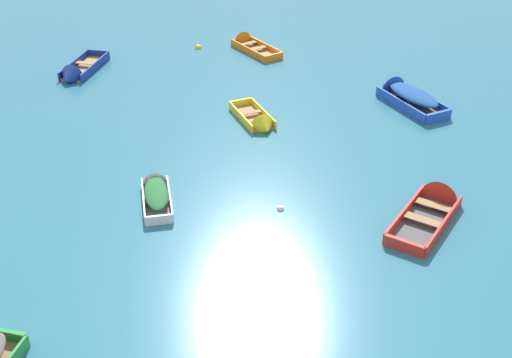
{
  "coord_description": "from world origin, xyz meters",
  "views": [
    {
      "loc": [
        0.55,
        -2.18,
        14.19
      ],
      "look_at": [
        0.0,
        21.03,
        0.15
      ],
      "focal_mm": 46.01,
      "sensor_mm": 36.0,
      "label": 1
    }
  ],
  "objects_px": {
    "rowboat_deep_blue_near_right": "(76,73)",
    "mooring_buoy_outer_edge": "(280,209)",
    "rowboat_yellow_midfield_right": "(259,123)",
    "rowboat_white_outer_left": "(156,191)",
    "rowboat_blue_outer_right": "(404,94)",
    "mooring_buoy_midfield": "(198,48)",
    "rowboat_red_back_row_right": "(436,203)",
    "rowboat_orange_midfield_left": "(246,43)"
  },
  "relations": [
    {
      "from": "mooring_buoy_outer_edge",
      "to": "rowboat_yellow_midfield_right",
      "type": "bearing_deg",
      "value": 97.66
    },
    {
      "from": "rowboat_deep_blue_near_right",
      "to": "mooring_buoy_outer_edge",
      "type": "height_order",
      "value": "rowboat_deep_blue_near_right"
    },
    {
      "from": "rowboat_blue_outer_right",
      "to": "rowboat_yellow_midfield_right",
      "type": "bearing_deg",
      "value": -157.08
    },
    {
      "from": "rowboat_deep_blue_near_right",
      "to": "rowboat_red_back_row_right",
      "type": "bearing_deg",
      "value": -36.48
    },
    {
      "from": "rowboat_yellow_midfield_right",
      "to": "rowboat_blue_outer_right",
      "type": "height_order",
      "value": "rowboat_blue_outer_right"
    },
    {
      "from": "rowboat_orange_midfield_left",
      "to": "rowboat_deep_blue_near_right",
      "type": "bearing_deg",
      "value": -150.63
    },
    {
      "from": "rowboat_red_back_row_right",
      "to": "rowboat_orange_midfield_left",
      "type": "relative_size",
      "value": 1.12
    },
    {
      "from": "rowboat_blue_outer_right",
      "to": "rowboat_white_outer_left",
      "type": "xyz_separation_m",
      "value": [
        -11.42,
        -9.54,
        -0.09
      ]
    },
    {
      "from": "rowboat_deep_blue_near_right",
      "to": "rowboat_red_back_row_right",
      "type": "xyz_separation_m",
      "value": [
        17.42,
        -12.88,
        -0.02
      ]
    },
    {
      "from": "rowboat_yellow_midfield_right",
      "to": "rowboat_orange_midfield_left",
      "type": "distance_m",
      "value": 11.28
    },
    {
      "from": "rowboat_yellow_midfield_right",
      "to": "mooring_buoy_midfield",
      "type": "height_order",
      "value": "rowboat_yellow_midfield_right"
    },
    {
      "from": "rowboat_yellow_midfield_right",
      "to": "mooring_buoy_midfield",
      "type": "xyz_separation_m",
      "value": [
        -4.04,
        10.83,
        -0.18
      ]
    },
    {
      "from": "rowboat_deep_blue_near_right",
      "to": "mooring_buoy_midfield",
      "type": "xyz_separation_m",
      "value": [
        6.38,
        4.87,
        -0.22
      ]
    },
    {
      "from": "rowboat_orange_midfield_left",
      "to": "rowboat_red_back_row_right",
      "type": "bearing_deg",
      "value": -66.07
    },
    {
      "from": "rowboat_yellow_midfield_right",
      "to": "rowboat_white_outer_left",
      "type": "distance_m",
      "value": 7.55
    },
    {
      "from": "rowboat_orange_midfield_left",
      "to": "mooring_buoy_outer_edge",
      "type": "xyz_separation_m",
      "value": [
        2.02,
        -18.41,
        -0.19
      ]
    },
    {
      "from": "rowboat_yellow_midfield_right",
      "to": "rowboat_deep_blue_near_right",
      "type": "xyz_separation_m",
      "value": [
        -10.42,
        5.96,
        0.04
      ]
    },
    {
      "from": "rowboat_yellow_midfield_right",
      "to": "mooring_buoy_outer_edge",
      "type": "bearing_deg",
      "value": -82.34
    },
    {
      "from": "rowboat_yellow_midfield_right",
      "to": "mooring_buoy_outer_edge",
      "type": "xyz_separation_m",
      "value": [
        0.96,
        -7.17,
        -0.18
      ]
    },
    {
      "from": "rowboat_blue_outer_right",
      "to": "rowboat_orange_midfield_left",
      "type": "height_order",
      "value": "rowboat_blue_outer_right"
    },
    {
      "from": "rowboat_yellow_midfield_right",
      "to": "rowboat_deep_blue_near_right",
      "type": "bearing_deg",
      "value": 150.22
    },
    {
      "from": "rowboat_deep_blue_near_right",
      "to": "rowboat_blue_outer_right",
      "type": "distance_m",
      "value": 18.07
    },
    {
      "from": "rowboat_yellow_midfield_right",
      "to": "rowboat_white_outer_left",
      "type": "xyz_separation_m",
      "value": [
        -4.0,
        -6.4,
        0.12
      ]
    },
    {
      "from": "rowboat_deep_blue_near_right",
      "to": "mooring_buoy_outer_edge",
      "type": "relative_size",
      "value": 15.17
    },
    {
      "from": "rowboat_blue_outer_right",
      "to": "rowboat_white_outer_left",
      "type": "height_order",
      "value": "rowboat_blue_outer_right"
    },
    {
      "from": "rowboat_white_outer_left",
      "to": "rowboat_red_back_row_right",
      "type": "bearing_deg",
      "value": -2.67
    },
    {
      "from": "rowboat_white_outer_left",
      "to": "rowboat_orange_midfield_left",
      "type": "bearing_deg",
      "value": 80.53
    },
    {
      "from": "rowboat_red_back_row_right",
      "to": "rowboat_orange_midfield_left",
      "type": "bearing_deg",
      "value": 113.93
    },
    {
      "from": "rowboat_yellow_midfield_right",
      "to": "rowboat_red_back_row_right",
      "type": "xyz_separation_m",
      "value": [
        7.0,
        -6.91,
        0.02
      ]
    },
    {
      "from": "mooring_buoy_midfield",
      "to": "rowboat_red_back_row_right",
      "type": "bearing_deg",
      "value": -58.11
    },
    {
      "from": "rowboat_deep_blue_near_right",
      "to": "rowboat_orange_midfield_left",
      "type": "bearing_deg",
      "value": 29.37
    },
    {
      "from": "rowboat_red_back_row_right",
      "to": "mooring_buoy_outer_edge",
      "type": "relative_size",
      "value": 15.36
    },
    {
      "from": "rowboat_deep_blue_near_right",
      "to": "rowboat_orange_midfield_left",
      "type": "height_order",
      "value": "rowboat_deep_blue_near_right"
    },
    {
      "from": "rowboat_red_back_row_right",
      "to": "mooring_buoy_midfield",
      "type": "xyz_separation_m",
      "value": [
        -11.04,
        17.74,
        -0.2
      ]
    },
    {
      "from": "rowboat_blue_outer_right",
      "to": "mooring_buoy_outer_edge",
      "type": "relative_size",
      "value": 15.52
    },
    {
      "from": "rowboat_white_outer_left",
      "to": "rowboat_red_back_row_right",
      "type": "height_order",
      "value": "rowboat_red_back_row_right"
    },
    {
      "from": "rowboat_blue_outer_right",
      "to": "mooring_buoy_outer_edge",
      "type": "xyz_separation_m",
      "value": [
        -6.46,
        -10.31,
        -0.39
      ]
    },
    {
      "from": "rowboat_blue_outer_right",
      "to": "rowboat_deep_blue_near_right",
      "type": "bearing_deg",
      "value": 171.01
    },
    {
      "from": "rowboat_white_outer_left",
      "to": "rowboat_orange_midfield_left",
      "type": "distance_m",
      "value": 17.88
    },
    {
      "from": "rowboat_yellow_midfield_right",
      "to": "rowboat_red_back_row_right",
      "type": "bearing_deg",
      "value": -44.66
    },
    {
      "from": "rowboat_blue_outer_right",
      "to": "rowboat_red_back_row_right",
      "type": "height_order",
      "value": "rowboat_blue_outer_right"
    },
    {
      "from": "rowboat_deep_blue_near_right",
      "to": "rowboat_white_outer_left",
      "type": "height_order",
      "value": "rowboat_deep_blue_near_right"
    }
  ]
}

